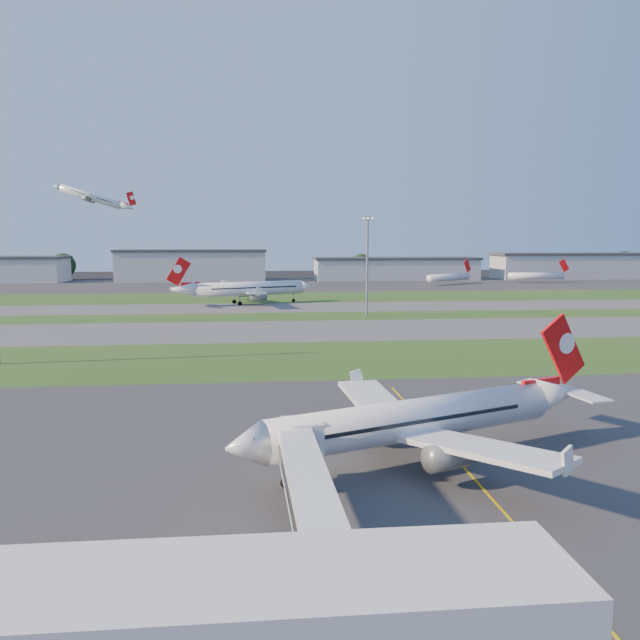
{
  "coord_description": "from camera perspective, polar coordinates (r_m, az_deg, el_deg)",
  "views": [
    {
      "loc": [
        -12.79,
        -51.59,
        20.1
      ],
      "look_at": [
        -3.02,
        48.86,
        7.0
      ],
      "focal_mm": 35.0,
      "sensor_mm": 36.0,
      "label": 1
    }
  ],
  "objects": [
    {
      "name": "yellow_line",
      "position": [
        58.15,
        12.97,
        -13.02
      ],
      "size": [
        0.25,
        60.0,
        0.02
      ],
      "primitive_type": "cube",
      "color": "gold",
      "rests_on": "ground"
    },
    {
      "name": "apron_near",
      "position": [
        56.82,
        8.05,
        -13.39
      ],
      "size": [
        300.0,
        70.0,
        0.01
      ],
      "primitive_type": "cube",
      "color": "#333335",
      "rests_on": "ground"
    },
    {
      "name": "light_mast_centre",
      "position": [
        162.08,
        4.34,
        5.5
      ],
      "size": [
        3.2,
        0.7,
        25.8
      ],
      "color": "gray",
      "rests_on": "ground"
    },
    {
      "name": "mini_jet_near",
      "position": [
        284.86,
        11.71,
        3.86
      ],
      "size": [
        24.87,
        17.13,
        9.48
      ],
      "rotation": [
        0.0,
        0.0,
        0.58
      ],
      "color": "white",
      "rests_on": "ground"
    },
    {
      "name": "apron_far",
      "position": [
        277.61,
        -2.9,
        3.23
      ],
      "size": [
        400.0,
        80.0,
        0.01
      ],
      "primitive_type": "cube",
      "color": "#333335",
      "rests_on": "ground"
    },
    {
      "name": "tree_east",
      "position": [
        343.55,
        16.35,
        4.77
      ],
      "size": [
        10.45,
        10.45,
        11.4
      ],
      "color": "black",
      "rests_on": "ground"
    },
    {
      "name": "taxiway_b",
      "position": [
        185.13,
        -1.56,
        1.16
      ],
      "size": [
        300.0,
        26.0,
        0.01
      ],
      "primitive_type": "cube",
      "color": "#515154",
      "rests_on": "ground"
    },
    {
      "name": "tree_mid_west",
      "position": [
        317.99,
        -6.87,
        4.77
      ],
      "size": [
        9.9,
        9.9,
        10.8
      ],
      "color": "black",
      "rests_on": "ground"
    },
    {
      "name": "tree_far_east",
      "position": [
        378.61,
        26.04,
        4.74
      ],
      "size": [
        12.65,
        12.65,
        13.8
      ],
      "color": "black",
      "rests_on": "ground"
    },
    {
      "name": "grass_strip_a",
      "position": [
        106.29,
        1.46,
        -3.5
      ],
      "size": [
        300.0,
        34.0,
        0.01
      ],
      "primitive_type": "cube",
      "color": "#29521B",
      "rests_on": "ground"
    },
    {
      "name": "grass_strip_b",
      "position": [
        163.34,
        -1.02,
        0.33
      ],
      "size": [
        300.0,
        18.0,
        0.01
      ],
      "primitive_type": "cube",
      "color": "#29521B",
      "rests_on": "ground"
    },
    {
      "name": "grass_strip_c",
      "position": [
        217.89,
        -2.17,
        2.1
      ],
      "size": [
        300.0,
        40.0,
        0.01
      ],
      "primitive_type": "cube",
      "color": "#29521B",
      "rests_on": "ground"
    },
    {
      "name": "taxiway_a",
      "position": [
        138.65,
        -0.2,
        -0.94
      ],
      "size": [
        300.0,
        32.0,
        0.01
      ],
      "primitive_type": "cube",
      "color": "#515154",
      "rests_on": "ground"
    },
    {
      "name": "hangar_east",
      "position": [
        314.33,
        6.93,
        4.7
      ],
      "size": [
        81.6,
        23.0,
        11.2
      ],
      "color": "#AAADB3",
      "rests_on": "ground"
    },
    {
      "name": "hangar_west",
      "position": [
        308.53,
        -11.58,
        4.93
      ],
      "size": [
        71.4,
        23.0,
        15.2
      ],
      "color": "#AAADB3",
      "rests_on": "ground"
    },
    {
      "name": "jet_bridge",
      "position": [
        39.87,
        -0.83,
        -16.41
      ],
      "size": [
        4.2,
        26.9,
        6.2
      ],
      "color": "silver",
      "rests_on": "ground"
    },
    {
      "name": "hangar_far_east",
      "position": [
        349.76,
        23.2,
        4.59
      ],
      "size": [
        96.9,
        23.0,
        13.2
      ],
      "color": "#AAADB3",
      "rests_on": "ground"
    },
    {
      "name": "airliner_departing",
      "position": [
        271.44,
        -20.17,
        10.5
      ],
      "size": [
        29.73,
        25.13,
        9.28
      ],
      "rotation": [
        0.0,
        0.0,
        0.09
      ],
      "color": "white"
    },
    {
      "name": "mini_jet_far",
      "position": [
        306.74,
        19.18,
        3.84
      ],
      "size": [
        28.64,
        4.65,
        9.48
      ],
      "rotation": [
        0.0,
        0.0,
        -0.06
      ],
      "color": "white",
      "rests_on": "ground"
    },
    {
      "name": "tree_mid_east",
      "position": [
        325.18,
        3.81,
        5.04
      ],
      "size": [
        11.55,
        11.55,
        12.6
      ],
      "color": "black",
      "rests_on": "ground"
    },
    {
      "name": "airliner_parked",
      "position": [
        57.42,
        8.86,
        -9.03
      ],
      "size": [
        34.28,
        29.06,
        11.26
      ],
      "rotation": [
        0.0,
        0.0,
        0.37
      ],
      "color": "white",
      "rests_on": "ground"
    },
    {
      "name": "tree_west",
      "position": [
        336.21,
        -22.43,
        4.63
      ],
      "size": [
        12.1,
        12.1,
        13.2
      ],
      "color": "black",
      "rests_on": "ground"
    },
    {
      "name": "ground",
      "position": [
        56.82,
        8.05,
        -13.39
      ],
      "size": [
        700.0,
        700.0,
        0.0
      ],
      "primitive_type": "plane",
      "color": "black",
      "rests_on": "ground"
    },
    {
      "name": "airliner_taxiing",
      "position": [
        195.49,
        -6.6,
        2.83
      ],
      "size": [
        41.13,
        34.76,
        13.36
      ],
      "rotation": [
        0.0,
        0.0,
        3.48
      ],
      "color": "white",
      "rests_on": "ground"
    }
  ]
}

